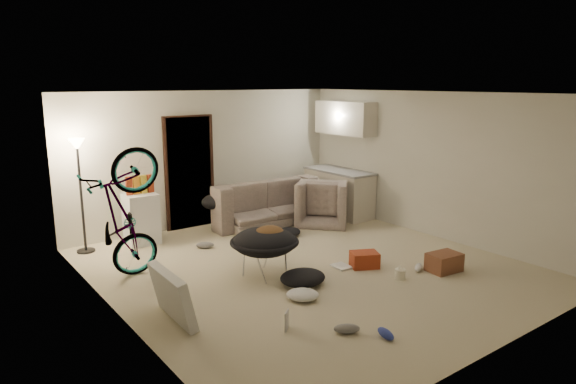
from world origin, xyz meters
TOP-DOWN VIEW (x-y plane):
  - floor at (0.00, 0.00)m, footprint 5.50×6.00m
  - ceiling at (0.00, 0.00)m, footprint 5.50×6.00m
  - wall_back at (0.00, 3.01)m, footprint 5.50×0.02m
  - wall_front at (0.00, -3.01)m, footprint 5.50×0.02m
  - wall_left at (-2.76, 0.00)m, footprint 0.02×6.00m
  - wall_right at (2.76, 0.00)m, footprint 0.02×6.00m
  - doorway at (-0.40, 2.97)m, footprint 0.85×0.10m
  - door_trim at (-0.40, 2.94)m, footprint 0.97×0.04m
  - floor_lamp at (-2.40, 2.65)m, footprint 0.28×0.28m
  - kitchen_counter at (2.43, 2.00)m, footprint 0.60×1.50m
  - counter_top at (2.43, 2.00)m, footprint 0.64×1.54m
  - kitchen_uppers at (2.56, 2.00)m, footprint 0.38×1.40m
  - sofa at (0.82, 2.45)m, footprint 2.17×0.90m
  - armchair at (1.81, 1.74)m, footprint 1.26×1.27m
  - bicycle at (-2.30, 1.09)m, footprint 1.89×0.86m
  - book_asset at (-1.46, -1.43)m, footprint 0.26×0.27m
  - mini_fridge at (-1.50, 2.55)m, footprint 0.52×0.52m
  - snack_box_0 at (-1.67, 2.55)m, footprint 0.10×0.07m
  - snack_box_1 at (-1.55, 2.55)m, footprint 0.11×0.09m
  - snack_box_2 at (-1.43, 2.55)m, footprint 0.11×0.08m
  - snack_box_3 at (-1.31, 2.55)m, footprint 0.11×0.08m
  - saucer_chair at (-0.69, 0.09)m, footprint 0.96×0.96m
  - hoodie at (-0.64, 0.06)m, footprint 0.54×0.48m
  - sofa_drape at (-0.13, 2.45)m, footprint 0.57×0.48m
  - tv_box at (-2.30, -0.42)m, footprint 0.25×0.91m
  - drink_case_a at (1.47, -1.30)m, footprint 0.49×0.38m
  - drink_case_b at (0.67, -0.50)m, footprint 0.48×0.43m
  - juicer at (0.72, -1.13)m, footprint 0.14×0.14m
  - newspaper at (0.40, 1.84)m, footprint 0.60×0.66m
  - book_blue at (-0.23, -0.31)m, footprint 0.35×0.40m
  - book_white at (0.39, -0.32)m, footprint 0.24×0.30m
  - shoe_0 at (0.04, 2.17)m, footprint 0.26×0.22m
  - shoe_1 at (-0.80, 1.66)m, footprint 0.31×0.25m
  - shoe_2 at (-0.67, -2.15)m, footprint 0.16×0.28m
  - shoe_3 at (-0.93, -1.83)m, footprint 0.30×0.26m
  - shoe_4 at (1.19, -1.07)m, footprint 0.27×0.22m
  - clothes_lump_a at (-0.47, -0.49)m, footprint 0.69×0.62m
  - clothes_lump_b at (0.71, 1.40)m, footprint 0.58×0.55m
  - clothes_lump_c at (-0.76, -0.86)m, footprint 0.53×0.53m

SIDE VIEW (x-z plane):
  - floor at x=0.00m, z-range -0.02..0.00m
  - newspaper at x=0.40m, z-range 0.00..0.01m
  - book_asset at x=-1.46m, z-range 0.00..0.02m
  - book_white at x=0.39m, z-range 0.00..0.03m
  - book_blue at x=-0.23m, z-range 0.00..0.03m
  - shoe_0 at x=0.04m, z-range 0.00..0.09m
  - shoe_4 at x=1.19m, z-range 0.00..0.09m
  - shoe_2 at x=-0.67m, z-range 0.00..0.10m
  - shoe_3 at x=-0.93m, z-range 0.00..0.11m
  - shoe_1 at x=-0.80m, z-range 0.00..0.11m
  - clothes_lump_c at x=-0.76m, z-range 0.00..0.13m
  - clothes_lump_b at x=0.71m, z-range 0.00..0.14m
  - juicer at x=0.72m, z-range -0.02..0.19m
  - clothes_lump_a at x=-0.47m, z-range 0.00..0.20m
  - drink_case_b at x=0.67m, z-range 0.00..0.23m
  - drink_case_a at x=1.47m, z-range 0.00..0.26m
  - tv_box at x=-2.30m, z-range 0.00..0.60m
  - armchair at x=1.81m, z-range 0.00..0.62m
  - sofa at x=0.82m, z-range 0.00..0.63m
  - saucer_chair at x=-0.69m, z-range 0.06..0.74m
  - mini_fridge at x=-1.50m, z-range 0.00..0.85m
  - kitchen_counter at x=2.43m, z-range 0.00..0.88m
  - bicycle at x=-2.30m, z-range -0.05..1.03m
  - sofa_drape at x=-0.13m, z-range 0.40..0.68m
  - hoodie at x=-0.64m, z-range 0.49..0.71m
  - counter_top at x=2.43m, z-range 0.88..0.92m
  - snack_box_0 at x=-1.67m, z-range 0.85..1.15m
  - snack_box_1 at x=-1.55m, z-range 0.85..1.15m
  - snack_box_2 at x=-1.43m, z-range 0.85..1.15m
  - snack_box_3 at x=-1.31m, z-range 0.85..1.15m
  - doorway at x=-0.40m, z-range 0.00..2.04m
  - door_trim at x=-0.40m, z-range -0.03..2.07m
  - wall_back at x=0.00m, z-range 0.00..2.50m
  - wall_front at x=0.00m, z-range 0.00..2.50m
  - wall_left at x=-2.76m, z-range 0.00..2.50m
  - wall_right at x=2.76m, z-range 0.00..2.50m
  - floor_lamp at x=-2.40m, z-range 0.40..2.21m
  - kitchen_uppers at x=2.56m, z-range 1.62..2.27m
  - ceiling at x=0.00m, z-range 2.50..2.52m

